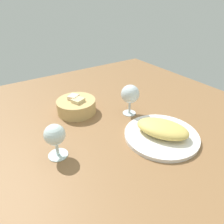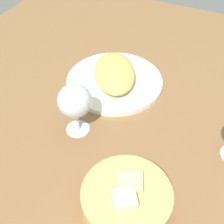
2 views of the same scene
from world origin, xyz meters
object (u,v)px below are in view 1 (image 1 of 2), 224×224
at_px(bread_basket, 76,106).
at_px(plate, 161,135).
at_px(wine_glass_far, 55,136).
at_px(wine_glass_near, 130,95).

bearing_deg(bread_basket, plate, -151.74).
bearing_deg(wine_glass_far, wine_glass_near, -77.21).
distance_m(plate, bread_basket, 0.38).
bearing_deg(wine_glass_far, bread_basket, -37.87).
height_order(plate, wine_glass_near, wine_glass_near).
distance_m(bread_basket, wine_glass_far, 0.28).
xyz_separation_m(wine_glass_near, wine_glass_far, (-0.08, 0.36, -0.01)).
relative_size(bread_basket, wine_glass_far, 1.43).
xyz_separation_m(bread_basket, wine_glass_near, (-0.14, -0.19, 0.06)).
xyz_separation_m(plate, wine_glass_far, (0.12, 0.35, 0.07)).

